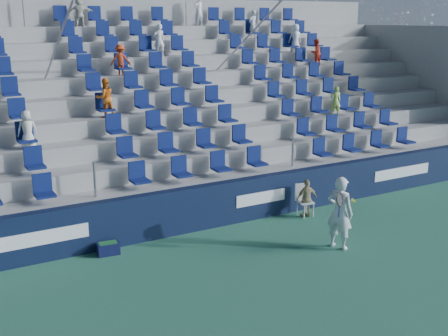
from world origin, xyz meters
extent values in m
plane|color=#2E6C50|center=(0.00, 0.00, 0.00)|extent=(70.00, 70.00, 0.00)
cube|color=#0D1732|center=(0.00, 3.15, 0.60)|extent=(24.00, 0.30, 1.20)
cube|color=white|center=(-5.00, 2.99, 0.62)|extent=(3.20, 0.02, 0.34)
cube|color=white|center=(1.50, 2.99, 0.62)|extent=(1.60, 0.02, 0.34)
cube|color=white|center=(7.00, 2.99, 0.62)|extent=(2.40, 0.02, 0.34)
cube|color=#A1A19C|center=(0.00, 3.72, 0.60)|extent=(24.00, 0.85, 1.20)
cube|color=#A1A19C|center=(0.00, 4.57, 0.85)|extent=(24.00, 0.85, 1.70)
cube|color=#A1A19C|center=(0.00, 5.42, 1.10)|extent=(24.00, 0.85, 2.20)
cube|color=#A1A19C|center=(0.00, 6.28, 1.35)|extent=(24.00, 0.85, 2.70)
cube|color=#A1A19C|center=(0.00, 7.12, 1.60)|extent=(24.00, 0.85, 3.20)
cube|color=#A1A19C|center=(0.00, 7.97, 1.85)|extent=(24.00, 0.85, 3.70)
cube|color=#A1A19C|center=(0.00, 8.82, 2.10)|extent=(24.00, 0.85, 4.20)
cube|color=#A1A19C|center=(0.00, 9.68, 2.35)|extent=(24.00, 0.85, 4.70)
cube|color=#A1A19C|center=(0.00, 10.52, 2.60)|extent=(24.00, 0.85, 5.20)
cube|color=#A1A19C|center=(0.00, 11.20, 3.10)|extent=(24.00, 0.50, 6.20)
cube|color=#A1A19C|center=(11.85, 7.12, 2.60)|extent=(0.30, 7.65, 5.20)
cube|color=#0D1A52|center=(0.00, 3.72, 1.55)|extent=(16.05, 0.50, 0.70)
cube|color=#0D1A52|center=(0.00, 4.57, 2.05)|extent=(16.05, 0.50, 0.70)
cube|color=#0D1A52|center=(0.00, 5.42, 2.55)|extent=(16.05, 0.50, 0.70)
cube|color=#0D1A52|center=(0.00, 6.28, 3.05)|extent=(16.05, 0.50, 0.70)
cube|color=#0D1A52|center=(0.00, 7.12, 3.55)|extent=(16.05, 0.50, 0.70)
cube|color=#0D1A52|center=(0.00, 7.97, 4.05)|extent=(16.05, 0.50, 0.70)
cube|color=#0D1A52|center=(0.00, 8.82, 4.55)|extent=(16.05, 0.50, 0.70)
cube|color=#0D1A52|center=(0.00, 9.68, 5.05)|extent=(16.05, 0.50, 0.70)
cube|color=#0D1A52|center=(0.00, 10.52, 5.55)|extent=(16.05, 0.50, 0.70)
cylinder|color=gray|center=(-3.00, 7.12, 4.35)|extent=(0.06, 7.68, 4.55)
cylinder|color=gray|center=(3.00, 7.12, 4.35)|extent=(0.06, 7.68, 4.55)
imported|color=white|center=(3.45, 10.47, 5.75)|extent=(0.45, 0.34, 1.10)
imported|color=silver|center=(1.03, 8.77, 4.75)|extent=(0.40, 0.27, 1.09)
imported|color=red|center=(7.18, 7.93, 4.21)|extent=(0.56, 0.47, 1.01)
imported|color=white|center=(6.82, 8.77, 4.73)|extent=(0.59, 0.45, 1.07)
imported|color=#99C64F|center=(6.09, 5.38, 2.71)|extent=(0.43, 0.36, 1.03)
imported|color=#C43E1A|center=(-0.68, 7.93, 4.19)|extent=(0.71, 0.54, 0.98)
imported|color=beige|center=(-1.19, 10.47, 5.69)|extent=(0.96, 0.53, 0.98)
imported|color=silver|center=(5.38, 9.62, 5.24)|extent=(0.45, 0.37, 1.08)
imported|color=beige|center=(-4.16, 5.38, 2.70)|extent=(0.52, 0.37, 1.00)
imported|color=orange|center=(-1.79, 6.23, 3.26)|extent=(0.56, 0.45, 1.12)
imported|color=silver|center=(2.03, 0.33, 0.91)|extent=(0.65, 0.78, 1.81)
cylinder|color=navy|center=(1.78, 0.08, 1.05)|extent=(0.03, 0.03, 0.28)
torus|color=black|center=(1.78, 0.08, 1.35)|extent=(0.30, 0.17, 0.28)
plane|color=#262626|center=(1.78, 0.08, 1.35)|extent=(0.30, 0.16, 0.29)
sphere|color=#B7CE2F|center=(2.28, 0.13, 1.21)|extent=(0.07, 0.07, 0.07)
sphere|color=#B7CE2F|center=(2.28, 0.19, 1.24)|extent=(0.07, 0.07, 0.07)
cube|color=white|center=(2.72, 2.55, 0.43)|extent=(0.49, 0.49, 0.04)
cube|color=white|center=(2.72, 2.74, 0.68)|extent=(0.40, 0.13, 0.50)
cylinder|color=white|center=(2.56, 2.39, 0.20)|extent=(0.03, 0.03, 0.41)
cylinder|color=white|center=(2.89, 2.39, 0.20)|extent=(0.03, 0.03, 0.41)
cylinder|color=white|center=(2.56, 2.71, 0.20)|extent=(0.03, 0.03, 0.41)
cylinder|color=white|center=(2.89, 2.71, 0.20)|extent=(0.03, 0.03, 0.41)
imported|color=tan|center=(2.72, 2.50, 0.55)|extent=(0.68, 0.36, 1.10)
cube|color=#0F1339|center=(-3.02, 2.75, 0.14)|extent=(0.55, 0.40, 0.28)
cube|color=#1E662D|center=(-3.02, 2.75, 0.21)|extent=(0.45, 0.29, 0.17)
camera|label=1|loc=(-6.77, -9.46, 5.46)|focal=45.00mm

